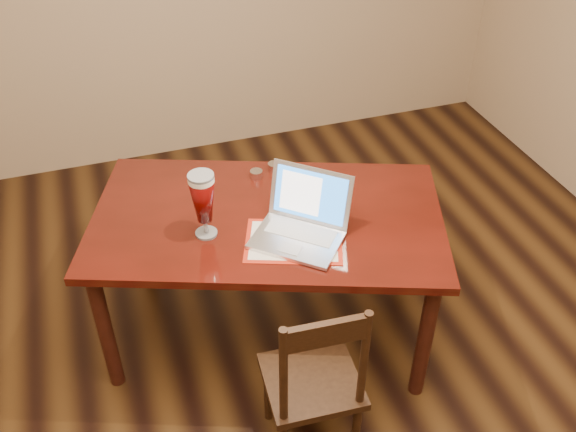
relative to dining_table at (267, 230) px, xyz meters
name	(u,v)px	position (x,y,z in m)	size (l,w,h in m)	color
room_shell	(323,54)	(-0.01, -0.65, 1.11)	(4.51, 5.01, 2.71)	tan
dining_table	(267,230)	(0.00, 0.00, 0.00)	(1.76, 1.36, 1.03)	#430E09
dining_chair	(314,382)	(-0.02, -0.68, -0.24)	(0.39, 0.38, 0.88)	black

